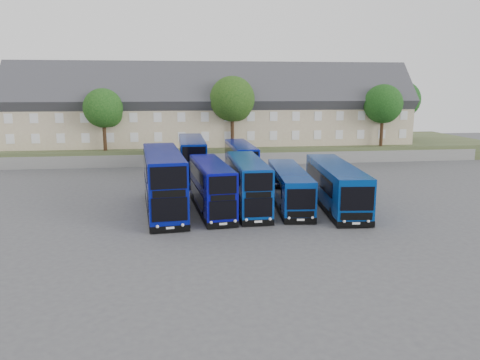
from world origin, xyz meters
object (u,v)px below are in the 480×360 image
tree_far (402,101)px  tree_west (105,110)px  dd_front_left (164,183)px  dd_front_mid (211,188)px  coach_east_a (289,188)px  tree_east (384,105)px  tree_mid (233,101)px

tree_far → tree_west: bearing=-170.5°
dd_front_left → tree_far: (34.25, 29.94, 5.38)m
dd_front_mid → tree_west: 26.67m
tree_far → dd_front_mid: bearing=-135.0°
dd_front_mid → tree_far: bearing=39.5°
tree_west → tree_far: size_ratio=0.88×
dd_front_mid → coach_east_a: (6.55, 1.03, -0.41)m
tree_east → tree_far: tree_far is taller
coach_east_a → tree_west: 29.35m
coach_east_a → tree_mid: (-2.04, 22.98, 6.55)m
dd_front_left → tree_mid: size_ratio=1.33×
tree_east → tree_far: (6.00, 7.00, 0.34)m
tree_mid → tree_far: (26.00, 6.50, -0.34)m
dd_front_mid → tree_east: tree_east is taller
coach_east_a → tree_west: (-18.04, 22.48, 5.54)m
coach_east_a → tree_far: (23.96, 29.48, 6.21)m
dd_front_left → dd_front_mid: dd_front_left is taller
dd_front_mid → tree_west: (-11.50, 23.51, 5.13)m
coach_east_a → tree_east: 29.37m
dd_front_left → tree_east: (28.25, 22.94, 5.04)m
tree_far → tree_east: bearing=-130.6°
tree_west → coach_east_a: bearing=-51.3°
dd_front_left → coach_east_a: (10.29, 0.46, -0.83)m
dd_front_mid → tree_east: size_ratio=1.23×
coach_east_a → tree_east: bearing=56.0°
tree_west → dd_front_left: bearing=-71.3°
coach_east_a → tree_east: size_ratio=1.40×
dd_front_mid → tree_mid: tree_mid is taller
dd_front_left → tree_east: size_ratio=1.50×
tree_west → dd_front_mid: bearing=-63.9°
tree_mid → tree_east: bearing=-1.4°
tree_east → tree_far: size_ratio=0.94×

